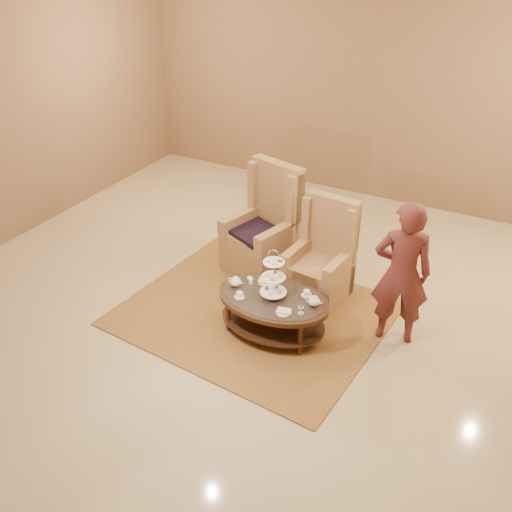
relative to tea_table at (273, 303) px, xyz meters
The scene contains 8 objects.
ground 0.47m from the tea_table, behind, with size 8.00×8.00×0.00m, color #C2B490.
ceiling 0.47m from the tea_table, behind, with size 8.00×8.00×0.02m, color white.
wall_back 4.24m from the tea_table, 93.76° to the left, with size 8.00×0.04×3.50m, color #866549.
rug 0.54m from the tea_table, 150.19° to the left, with size 3.09×2.65×0.02m.
tea_table is the anchor object (origin of this frame).
armchair_left 1.38m from the tea_table, 120.81° to the left, with size 0.94×0.96×1.41m.
armchair_right 0.96m from the tea_table, 79.13° to the left, with size 0.73×0.75×1.24m.
person 1.40m from the tea_table, 23.78° to the left, with size 0.70×0.56×1.66m.
Camera 1 is at (2.49, -4.56, 4.02)m, focal length 40.00 mm.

